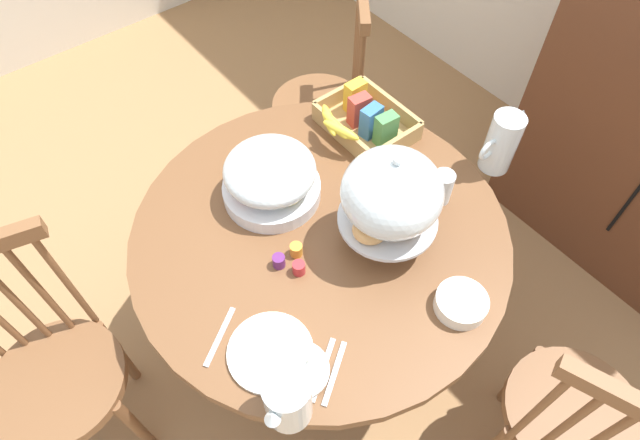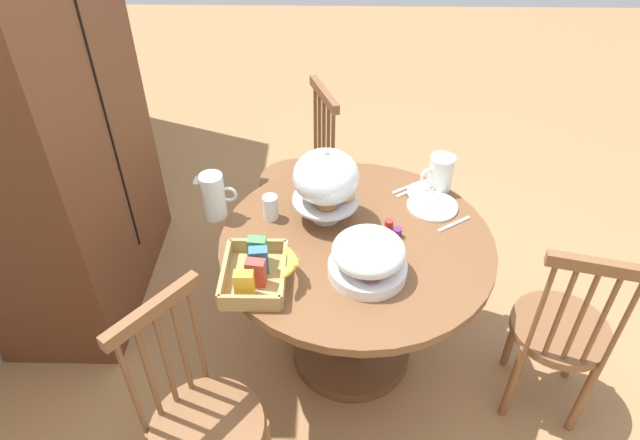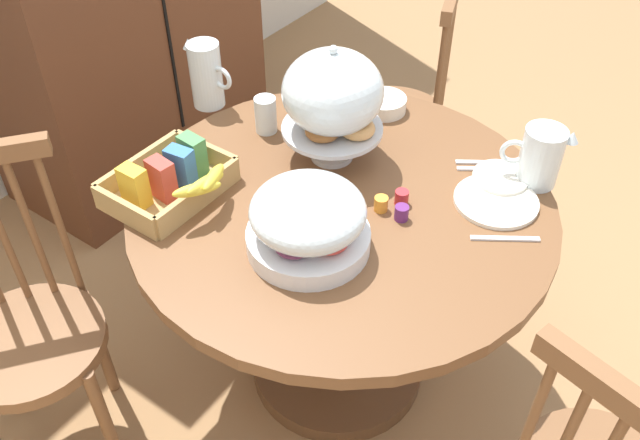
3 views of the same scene
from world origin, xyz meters
The scene contains 20 objects.
ground_plane centered at (0.00, 0.00, 0.00)m, with size 10.00×10.00×0.00m, color #997047.
dining_table centered at (0.04, 0.11, 0.51)m, with size 1.12×1.12×0.74m.
windsor_chair_near_window centered at (-0.62, 0.66, 0.45)m, with size 0.47×0.47×0.97m.
windsor_chair_by_cabinet centered at (-0.19, -0.72, 0.45)m, with size 0.42×0.42×0.97m.
windsor_chair_facing_door centered at (0.86, 0.39, 0.45)m, with size 0.43×0.43×0.97m.
pastry_stand_with_dome centered at (0.18, 0.24, 0.94)m, with size 0.28×0.28×0.34m.
fruit_platter_covered centered at (-0.15, 0.08, 0.83)m, with size 0.30×0.30×0.18m.
orange_juice_pitcher centered at (0.41, -0.27, 0.81)m, with size 0.11×0.18×0.17m.
milk_pitcher centered at (0.19, 0.71, 0.83)m, with size 0.10×0.18×0.21m.
cereal_basket centered at (-0.20, 0.49, 0.79)m, with size 0.32×0.30×0.12m.
china_plate_large centered at (0.26, -0.22, 0.75)m, with size 0.22×0.22×0.01m, color white.
china_plate_small centered at (0.35, -0.19, 0.76)m, with size 0.15×0.15×0.01m, color white.
cereal_bowl centered at (0.47, 0.25, 0.76)m, with size 0.14×0.14×0.04m, color white.
drinking_glass centered at (0.18, 0.48, 0.80)m, with size 0.06×0.06×0.11m, color silver.
jam_jar_strawberry centered at (0.12, -0.02, 0.76)m, with size 0.04×0.04×0.04m, color #B7282D.
jam_jar_apricot centered at (0.06, 0.01, 0.76)m, with size 0.04×0.04×0.04m, color orange.
jam_jar_grape centered at (0.06, -0.05, 0.76)m, with size 0.04×0.04×0.04m, color #5B2366.
table_knife centered at (0.38, -0.14, 0.74)m, with size 0.17×0.01×0.01m, color silver.
dinner_fork centered at (0.40, -0.13, 0.74)m, with size 0.17×0.01×0.01m, color silver.
soup_spoon centered at (0.15, -0.30, 0.74)m, with size 0.17×0.01×0.01m, color silver.
Camera 1 is at (0.75, -0.45, 2.03)m, focal length 29.95 mm.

